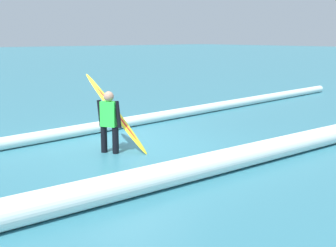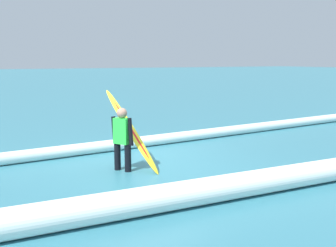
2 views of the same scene
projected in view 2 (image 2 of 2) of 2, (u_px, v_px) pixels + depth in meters
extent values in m
plane|color=teal|center=(152.00, 163.00, 9.43)|extent=(198.57, 198.57, 0.00)
cylinder|color=black|center=(117.00, 156.00, 8.81)|extent=(0.14, 0.14, 0.59)
cylinder|color=black|center=(128.00, 158.00, 8.66)|extent=(0.14, 0.14, 0.59)
cube|color=#2DD83F|center=(122.00, 131.00, 8.65)|extent=(0.34, 0.39, 0.54)
sphere|color=#A87A64|center=(122.00, 113.00, 8.59)|extent=(0.22, 0.22, 0.22)
cylinder|color=black|center=(114.00, 130.00, 8.76)|extent=(0.09, 0.17, 0.58)
cylinder|color=black|center=(130.00, 132.00, 8.53)|extent=(0.09, 0.18, 0.58)
ellipsoid|color=yellow|center=(131.00, 130.00, 8.91)|extent=(0.73, 1.68, 1.68)
ellipsoid|color=red|center=(131.00, 130.00, 8.91)|extent=(0.49, 1.32, 1.35)
cylinder|color=white|center=(207.00, 134.00, 12.32)|extent=(19.20, 1.81, 0.29)
cylinder|color=white|center=(161.00, 198.00, 6.37)|extent=(25.03, 1.23, 0.44)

